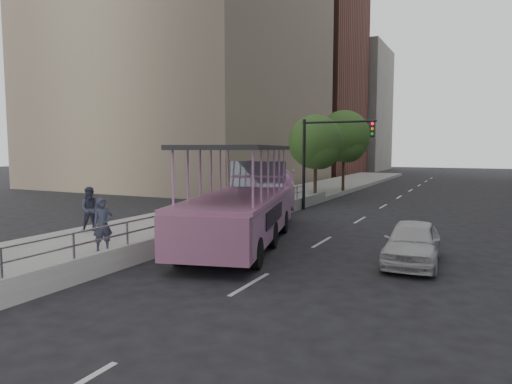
{
  "coord_description": "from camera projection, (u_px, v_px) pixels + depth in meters",
  "views": [
    {
      "loc": [
        6.28,
        -12.33,
        3.52
      ],
      "look_at": [
        -0.77,
        1.95,
        2.01
      ],
      "focal_mm": 32.0,
      "sensor_mm": 36.0,
      "label": 1
    }
  ],
  "objects": [
    {
      "name": "street_tree_near",
      "position": [
        317.0,
        144.0,
        29.42
      ],
      "size": [
        3.52,
        3.52,
        5.72
      ],
      "color": "#312416",
      "rests_on": "ground"
    },
    {
      "name": "sidewalk",
      "position": [
        240.0,
        209.0,
        25.56
      ],
      "size": [
        5.5,
        80.0,
        0.3
      ],
      "primitive_type": "cube",
      "color": "#9F9F9A",
      "rests_on": "ground"
    },
    {
      "name": "kerb_wall",
      "position": [
        201.0,
        229.0,
        17.22
      ],
      "size": [
        0.24,
        30.0,
        0.36
      ],
      "primitive_type": "cube",
      "color": "#A5A5A0",
      "rests_on": "sidewalk"
    },
    {
      "name": "car",
      "position": [
        412.0,
        242.0,
        13.95
      ],
      "size": [
        1.74,
        3.95,
        1.32
      ],
      "primitive_type": "imported",
      "rotation": [
        0.0,
        0.0,
        0.04
      ],
      "color": "silver",
      "rests_on": "ground"
    },
    {
      "name": "midrise_stone_b",
      "position": [
        337.0,
        110.0,
        77.34
      ],
      "size": [
        16.0,
        14.0,
        20.0
      ],
      "primitive_type": "cube",
      "color": "gray",
      "rests_on": "ground"
    },
    {
      "name": "pedestrian_mid",
      "position": [
        91.0,
        209.0,
        17.66
      ],
      "size": [
        1.07,
        1.07,
        1.75
      ],
      "primitive_type": "imported",
      "rotation": [
        0.0,
        0.0,
        0.78
      ],
      "color": "#2A2E3E",
      "rests_on": "sidewalk"
    },
    {
      "name": "parking_sign",
      "position": [
        250.0,
        186.0,
        20.27
      ],
      "size": [
        0.09,
        0.68,
        2.99
      ],
      "color": "black",
      "rests_on": "ground"
    },
    {
      "name": "ground",
      "position": [
        251.0,
        263.0,
        14.11
      ],
      "size": [
        160.0,
        160.0,
        0.0
      ],
      "primitive_type": "plane",
      "color": "black"
    },
    {
      "name": "guardrail",
      "position": [
        201.0,
        212.0,
        17.16
      ],
      "size": [
        0.07,
        22.0,
        0.71
      ],
      "color": "#A3A3A8",
      "rests_on": "kerb_wall"
    },
    {
      "name": "pedestrian_near",
      "position": [
        103.0,
        225.0,
        14.28
      ],
      "size": [
        0.64,
        0.73,
        1.69
      ],
      "primitive_type": "imported",
      "rotation": [
        0.0,
        0.0,
        1.11
      ],
      "color": "#2A2E3E",
      "rests_on": "sidewalk"
    },
    {
      "name": "traffic_signal",
      "position": [
        324.0,
        149.0,
        25.69
      ],
      "size": [
        4.2,
        0.32,
        5.2
      ],
      "color": "black",
      "rests_on": "ground"
    },
    {
      "name": "midrise_brick",
      "position": [
        291.0,
        81.0,
        63.66
      ],
      "size": [
        18.0,
        16.0,
        26.0
      ],
      "primitive_type": "cube",
      "color": "brown",
      "rests_on": "ground"
    },
    {
      "name": "duck_boat",
      "position": [
        247.0,
        205.0,
        17.58
      ],
      "size": [
        5.31,
        11.22,
        3.63
      ],
      "color": "black",
      "rests_on": "ground"
    },
    {
      "name": "street_tree_far",
      "position": [
        345.0,
        138.0,
        34.64
      ],
      "size": [
        3.97,
        3.97,
        6.45
      ],
      "color": "#312416",
      "rests_on": "ground"
    }
  ]
}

